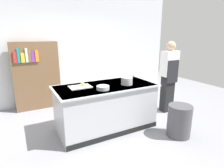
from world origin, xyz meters
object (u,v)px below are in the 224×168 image
at_px(person_chef, 169,75).
at_px(bookshelf, 37,76).
at_px(mixing_bowl, 103,88).
at_px(sauce_pan, 129,78).
at_px(onion, 82,83).
at_px(stock_pot, 127,81).
at_px(trash_bin, 179,121).

xyz_separation_m(person_chef, bookshelf, (-2.78, 1.74, -0.06)).
bearing_deg(mixing_bowl, sauce_pan, 26.71).
distance_m(onion, bookshelf, 1.77).
bearing_deg(onion, sauce_pan, 1.90).
height_order(stock_pot, mixing_bowl, stock_pot).
relative_size(mixing_bowl, trash_bin, 0.39).
bearing_deg(trash_bin, sauce_pan, 110.04).
bearing_deg(bookshelf, onion, -68.86).
height_order(stock_pot, sauce_pan, stock_pot).
xyz_separation_m(stock_pot, bookshelf, (-1.47, 1.93, -0.12)).
height_order(stock_pot, person_chef, person_chef).
distance_m(stock_pot, trash_bin, 1.24).
distance_m(stock_pot, sauce_pan, 0.41).
xyz_separation_m(onion, bookshelf, (-0.64, 1.65, -0.10)).
bearing_deg(onion, mixing_bowl, -56.45).
height_order(trash_bin, bookshelf, bookshelf).
bearing_deg(stock_pot, sauce_pan, 50.96).
xyz_separation_m(stock_pot, mixing_bowl, (-0.57, -0.10, -0.04)).
xyz_separation_m(onion, stock_pot, (0.83, -0.28, 0.02)).
bearing_deg(trash_bin, bookshelf, 127.93).
xyz_separation_m(onion, sauce_pan, (1.09, 0.04, -0.01)).
distance_m(onion, person_chef, 2.15).
bearing_deg(trash_bin, onion, 144.03).
bearing_deg(onion, bookshelf, 111.14).
height_order(onion, sauce_pan, onion).
bearing_deg(stock_pot, bookshelf, 127.16).
bearing_deg(bookshelf, person_chef, -32.06).
distance_m(onion, mixing_bowl, 0.46).
bearing_deg(bookshelf, stock_pot, -52.84).
xyz_separation_m(trash_bin, person_chef, (0.65, 0.99, 0.61)).
distance_m(sauce_pan, trash_bin, 1.35).
distance_m(trash_bin, bookshelf, 3.51).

